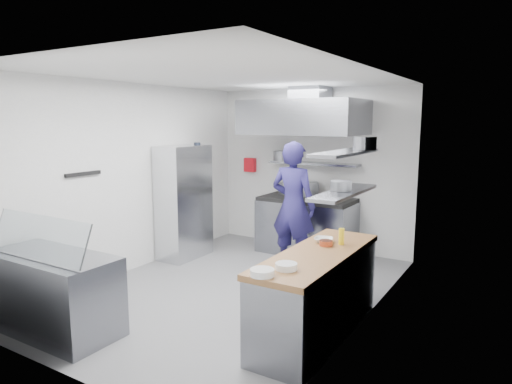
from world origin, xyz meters
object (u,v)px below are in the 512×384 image
Objects in this scene: chef at (293,206)px; wire_rack at (184,202)px; display_case at (53,293)px; gas_range at (307,227)px.

wire_rack is (-1.81, -0.39, -0.05)m from chef.
display_case is at bearing -78.55° from wire_rack.
display_case is at bearing -104.43° from gas_range.
chef reaches higher than gas_range.
wire_rack reaches higher than display_case.
chef is at bearing -78.57° from gas_range.
chef is 3.50m from display_case.
wire_rack reaches higher than gas_range.
chef is 1.30× the size of display_case.
chef is at bearing 12.23° from wire_rack.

